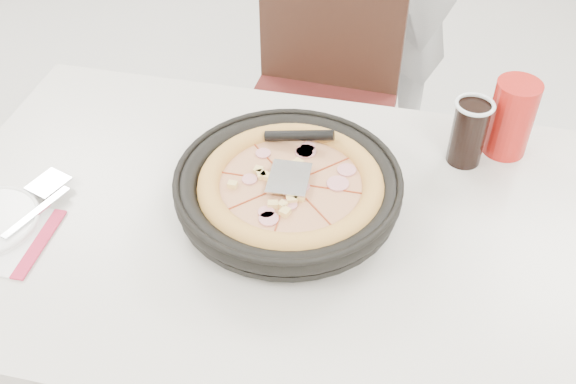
% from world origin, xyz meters
% --- Properties ---
extents(floor, '(7.00, 7.00, 0.00)m').
position_xyz_m(floor, '(0.00, 0.00, 0.00)').
color(floor, '#B7B7B2').
rests_on(floor, ground).
extents(main_table, '(1.29, 0.95, 0.75)m').
position_xyz_m(main_table, '(0.18, -0.13, 0.38)').
color(main_table, beige).
rests_on(main_table, floor).
extents(chair_far, '(0.44, 0.44, 0.95)m').
position_xyz_m(chair_far, '(0.16, 0.56, 0.47)').
color(chair_far, black).
rests_on(chair_far, floor).
extents(trivet, '(0.13, 0.13, 0.04)m').
position_xyz_m(trivet, '(0.21, -0.10, 0.77)').
color(trivet, black).
rests_on(trivet, main_table).
extents(pizza_pan, '(0.45, 0.45, 0.01)m').
position_xyz_m(pizza_pan, '(0.24, -0.10, 0.79)').
color(pizza_pan, black).
rests_on(pizza_pan, trivet).
extents(pizza, '(0.34, 0.34, 0.02)m').
position_xyz_m(pizza, '(0.24, -0.11, 0.81)').
color(pizza, gold).
rests_on(pizza, pizza_pan).
extents(pizza_server, '(0.07, 0.09, 0.00)m').
position_xyz_m(pizza_server, '(0.24, -0.11, 0.84)').
color(pizza_server, silver).
rests_on(pizza_server, pizza).
extents(napkin, '(0.17, 0.17, 0.00)m').
position_xyz_m(napkin, '(-0.25, -0.28, 0.75)').
color(napkin, white).
rests_on(napkin, main_table).
extents(fork, '(0.06, 0.15, 0.00)m').
position_xyz_m(fork, '(-0.21, -0.22, 0.77)').
color(fork, silver).
rests_on(fork, side_plate).
extents(cola_glass, '(0.08, 0.08, 0.13)m').
position_xyz_m(cola_glass, '(0.55, 0.12, 0.81)').
color(cola_glass, black).
rests_on(cola_glass, main_table).
extents(red_cup, '(0.10, 0.10, 0.16)m').
position_xyz_m(red_cup, '(0.62, 0.17, 0.83)').
color(red_cup, '#AD1812').
rests_on(red_cup, main_table).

